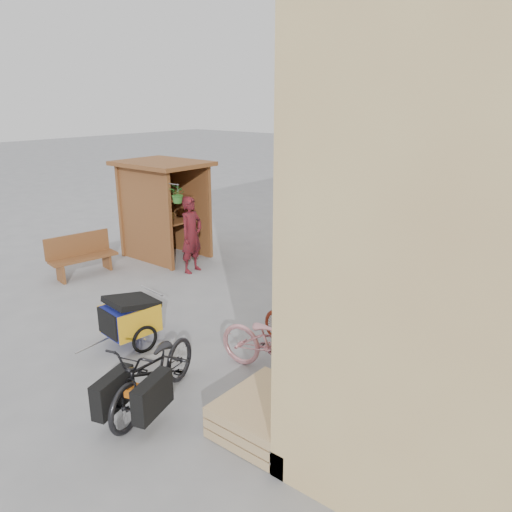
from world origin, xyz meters
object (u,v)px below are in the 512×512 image
Objects in this scene: bench at (81,254)px; bike_0 at (278,344)px; kiosk at (161,196)px; person_kiosk at (192,235)px; bike_2 at (342,305)px; bike_7 at (401,260)px; bike_5 at (376,271)px; bike_6 at (399,271)px; bike_1 at (299,327)px; bike_4 at (381,286)px; shopping_carts at (476,239)px; pallet_stack at (267,414)px; bike_3 at (350,291)px; child_trailer at (130,317)px; cargo_bike at (153,372)px.

bike_0 is at bearing 3.21° from bench.
kiosk is 1.59m from person_kiosk.
bike_7 is at bearing -10.12° from bike_2.
bike_5 is 0.71m from bike_6.
bike_1 is at bearing -118.88° from person_kiosk.
bike_4 is (0.27, 2.36, 0.03)m from bike_1.
bike_0 is at bearing -95.03° from shopping_carts.
bike_4 reaches higher than pallet_stack.
bike_1 is (5.50, -2.05, -1.10)m from kiosk.
kiosk is at bearing 69.41° from person_kiosk.
bike_1 is 0.81× the size of bike_4.
bench is at bearing 97.55° from bike_1.
bench is 0.96× the size of bike_7.
bike_1 reaches higher than bike_6.
bike_3 is (-0.16, 2.41, 0.02)m from bike_0.
bench is at bearing 164.97° from pallet_stack.
bike_5 reaches higher than bike_2.
bench is 6.08m from bike_0.
bench is 9.35m from shopping_carts.
bike_5 is at bearing -3.07° from bike_3.
bike_4 is at bearing -20.55° from bike_2.
bike_7 reaches higher than child_trailer.
bike_0 is 4.83m from bike_7.
person_kiosk is 1.00× the size of bike_3.
bike_7 is at bearing -7.40° from bike_4.
shopping_carts is at bearing 90.00° from pallet_stack.
bike_1 is 0.94× the size of bike_7.
bike_6 is at bearing 40.94° from bench.
shopping_carts is at bearing -4.13° from bike_7.
bike_6 is at bearing -144.43° from bike_7.
bike_7 is at bearing 74.84° from child_trailer.
bike_2 is at bearing 154.88° from bike_4.
cargo_bike is (4.83, -4.40, -1.06)m from kiosk.
pallet_stack is 3.02m from bike_2.
child_trailer is 4.60m from bike_4.
pallet_stack is at bearing -132.17° from person_kiosk.
bike_4 is at bearing 62.50° from child_trailer.
bike_0 is at bearing -161.91° from bike_7.
bike_5 reaches higher than bike_6.
shopping_carts is 1.41× the size of bike_6.
pallet_stack is 0.78× the size of bike_6.
bike_2 is (5.64, -0.93, -1.06)m from kiosk.
person_kiosk reaches higher than bike_4.
kiosk is 1.69× the size of child_trailer.
bench is at bearing 104.48° from bike_5.
bike_3 is at bearing 60.40° from child_trailer.
bike_4 reaches higher than bike_1.
bike_3 is at bearing 1.76° from bike_2.
bench reaches higher than bike_1.
bike_3 is at bearing -3.91° from kiosk.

